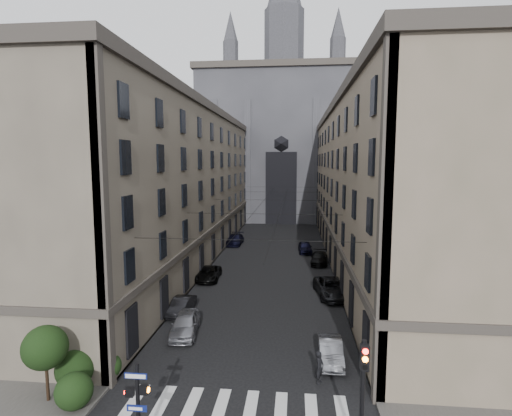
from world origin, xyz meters
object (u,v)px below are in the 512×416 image
(pedestrian_signal_left, at_px, (138,402))
(traffic_light_right, at_px, (363,387))
(car_left_midfar, at_px, (208,274))
(car_right_far, at_px, (305,247))
(car_left_midnear, at_px, (181,306))
(pedestrian, at_px, (319,367))
(car_left_near, at_px, (185,324))
(gothic_tower, at_px, (283,135))
(car_right_midfar, at_px, (319,258))
(car_left_far, at_px, (235,240))
(car_right_midnear, at_px, (332,288))
(car_right_near, at_px, (331,351))

(pedestrian_signal_left, distance_m, traffic_light_right, 9.18)
(car_left_midfar, bearing_deg, car_right_far, 50.25)
(traffic_light_right, distance_m, car_right_far, 37.85)
(car_left_midnear, bearing_deg, pedestrian, -36.03)
(pedestrian_signal_left, bearing_deg, car_left_near, 96.42)
(pedestrian_signal_left, height_order, car_left_near, pedestrian_signal_left)
(gothic_tower, xyz_separation_m, car_left_near, (-4.82, -61.87, -17.03))
(pedestrian_signal_left, xyz_separation_m, car_right_midfar, (9.26, 32.35, -1.64))
(car_left_far, distance_m, car_right_far, 10.98)
(car_left_far, bearing_deg, car_right_midnear, -58.70)
(pedestrian_signal_left, bearing_deg, car_right_far, 78.57)
(traffic_light_right, bearing_deg, pedestrian_signal_left, -177.36)
(car_left_midnear, bearing_deg, car_right_near, -25.50)
(traffic_light_right, xyz_separation_m, car_left_midfar, (-11.62, 24.18, -2.62))
(pedestrian_signal_left, xyz_separation_m, car_left_midnear, (-2.69, 15.32, -1.68))
(car_left_midnear, height_order, car_right_far, car_right_far)
(car_left_midnear, bearing_deg, car_left_midfar, 93.70)
(car_left_near, xyz_separation_m, car_right_far, (9.02, 26.57, -0.03))
(car_left_midnear, bearing_deg, car_left_far, 94.34)
(pedestrian_signal_left, distance_m, pedestrian, 10.09)
(gothic_tower, relative_size, car_left_near, 12.88)
(car_left_near, height_order, car_right_midnear, car_right_midnear)
(car_left_far, distance_m, car_right_near, 35.34)
(gothic_tower, distance_m, car_left_midfar, 52.12)
(pedestrian_signal_left, xyz_separation_m, car_left_midfar, (-2.50, 24.60, -1.65))
(car_left_midfar, xyz_separation_m, car_right_midfar, (11.76, 7.75, 0.01))
(car_left_midnear, bearing_deg, car_right_midnear, 28.36)
(gothic_tower, distance_m, car_left_near, 64.35)
(pedestrian, bearing_deg, car_right_near, 3.12)
(car_left_midnear, distance_m, car_left_midfar, 9.28)
(car_left_far, xyz_separation_m, car_right_midfar, (11.72, -9.93, -0.07))
(pedestrian_signal_left, height_order, car_left_far, pedestrian_signal_left)
(traffic_light_right, relative_size, car_left_far, 1.00)
(car_right_near, relative_size, pedestrian, 2.22)
(car_right_midnear, bearing_deg, pedestrian, -105.39)
(gothic_tower, bearing_deg, car_left_midfar, -97.02)
(car_left_midnear, relative_size, car_right_far, 0.90)
(gothic_tower, bearing_deg, car_right_midfar, -82.05)
(car_left_midfar, xyz_separation_m, car_right_near, (11.11, -15.88, -0.01))
(car_right_midnear, distance_m, pedestrian, 14.59)
(car_left_near, bearing_deg, car_right_midfar, 56.65)
(car_left_midnear, relative_size, pedestrian, 2.17)
(car_left_midnear, xyz_separation_m, car_left_far, (0.23, 26.96, 0.11))
(car_left_far, distance_m, car_right_midfar, 15.36)
(car_left_midnear, height_order, car_left_midfar, car_left_midfar)
(car_left_far, bearing_deg, car_right_midfar, -38.44)
(pedestrian_signal_left, xyz_separation_m, car_left_near, (-1.30, 11.59, -1.55))
(car_left_midnear, distance_m, car_right_midnear, 13.53)
(pedestrian_signal_left, distance_m, car_left_far, 42.38)
(pedestrian_signal_left, relative_size, car_right_midfar, 0.85)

